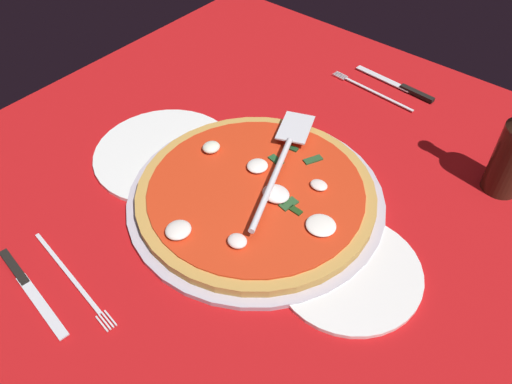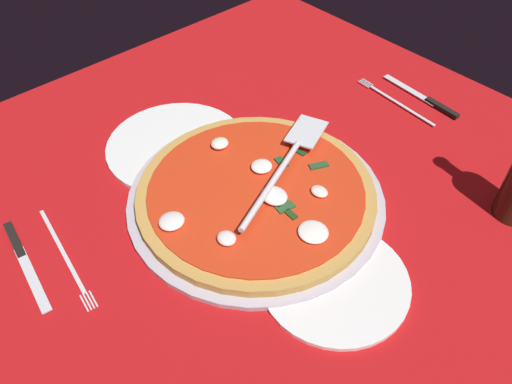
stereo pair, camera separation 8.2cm
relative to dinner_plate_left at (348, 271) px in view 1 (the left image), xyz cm
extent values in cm
cube|color=#B21114|center=(21.02, -7.16, -1.00)|extent=(106.27, 106.27, 0.80)
cube|color=silver|center=(-18.83, -2.74, -0.55)|extent=(8.86, 8.86, 0.10)
cube|color=silver|center=(-9.98, -29.30, -0.55)|extent=(8.86, 8.86, 0.10)
cube|color=silver|center=(-9.98, -11.59, -0.55)|extent=(8.86, 8.86, 0.10)
cube|color=silver|center=(-9.98, 6.12, -0.55)|extent=(8.86, 8.86, 0.10)
cube|color=silver|center=(-1.12, -55.87, -0.55)|extent=(8.86, 8.86, 0.10)
cube|color=silver|center=(-1.12, -38.16, -0.55)|extent=(8.86, 8.86, 0.10)
cube|color=silver|center=(-1.12, -20.45, -0.55)|extent=(8.86, 8.86, 0.10)
cube|color=silver|center=(-1.12, -2.74, -0.55)|extent=(8.86, 8.86, 0.10)
cube|color=silver|center=(-1.12, 14.98, -0.55)|extent=(8.86, 8.86, 0.10)
cube|color=silver|center=(7.73, -47.02, -0.55)|extent=(8.86, 8.86, 0.10)
cube|color=silver|center=(7.73, -29.30, -0.55)|extent=(8.86, 8.86, 0.10)
cube|color=silver|center=(7.73, -11.59, -0.55)|extent=(8.86, 8.86, 0.10)
cube|color=silver|center=(7.73, 6.12, -0.55)|extent=(8.86, 8.86, 0.10)
cube|color=silver|center=(7.73, 23.83, -0.55)|extent=(8.86, 8.86, 0.10)
cube|color=silver|center=(16.59, -55.87, -0.55)|extent=(8.86, 8.86, 0.10)
cube|color=silver|center=(16.59, -38.16, -0.55)|extent=(8.86, 8.86, 0.10)
cube|color=silver|center=(16.59, -20.45, -0.55)|extent=(8.86, 8.86, 0.10)
cube|color=silver|center=(16.59, -2.74, -0.55)|extent=(8.86, 8.86, 0.10)
cube|color=silver|center=(16.59, 14.98, -0.55)|extent=(8.86, 8.86, 0.10)
cube|color=silver|center=(16.59, 32.69, -0.55)|extent=(8.86, 8.86, 0.10)
cube|color=silver|center=(25.45, -47.02, -0.55)|extent=(8.86, 8.86, 0.10)
cube|color=silver|center=(25.45, -29.30, -0.55)|extent=(8.86, 8.86, 0.10)
cube|color=silver|center=(25.45, -11.59, -0.55)|extent=(8.86, 8.86, 0.10)
cube|color=silver|center=(25.45, 6.12, -0.55)|extent=(8.86, 8.86, 0.10)
cube|color=silver|center=(25.45, 23.83, -0.55)|extent=(8.86, 8.86, 0.10)
cube|color=silver|center=(34.30, -55.87, -0.55)|extent=(8.86, 8.86, 0.10)
cube|color=silver|center=(34.30, -38.16, -0.55)|extent=(8.86, 8.86, 0.10)
cube|color=silver|center=(34.30, -20.45, -0.55)|extent=(8.86, 8.86, 0.10)
cube|color=silver|center=(34.30, -2.74, -0.55)|extent=(8.86, 8.86, 0.10)
cube|color=silver|center=(34.30, 14.98, -0.55)|extent=(8.86, 8.86, 0.10)
cube|color=silver|center=(34.30, 32.69, -0.55)|extent=(8.86, 8.86, 0.10)
cube|color=silver|center=(43.16, -47.02, -0.55)|extent=(8.86, 8.86, 0.10)
cube|color=silver|center=(43.16, -29.30, -0.55)|extent=(8.86, 8.86, 0.10)
cube|color=silver|center=(43.16, -11.59, -0.55)|extent=(8.86, 8.86, 0.10)
cube|color=silver|center=(43.16, 6.12, -0.55)|extent=(8.86, 8.86, 0.10)
cube|color=silver|center=(43.16, 23.83, -0.55)|extent=(8.86, 8.86, 0.10)
cube|color=silver|center=(52.01, -55.87, -0.55)|extent=(8.86, 8.86, 0.10)
cube|color=silver|center=(52.01, -38.16, -0.55)|extent=(8.86, 8.86, 0.10)
cube|color=silver|center=(52.01, -20.45, -0.55)|extent=(8.86, 8.86, 0.10)
cube|color=silver|center=(52.01, -2.74, -0.55)|extent=(8.86, 8.86, 0.10)
cube|color=silver|center=(52.01, 14.98, -0.55)|extent=(8.86, 8.86, 0.10)
cube|color=silver|center=(60.87, -47.02, -0.55)|extent=(8.86, 8.86, 0.10)
cube|color=silver|center=(60.87, -29.30, -0.55)|extent=(8.86, 8.86, 0.10)
cube|color=silver|center=(60.87, -11.59, -0.55)|extent=(8.86, 8.86, 0.10)
cube|color=silver|center=(60.87, 6.12, -0.55)|extent=(8.86, 8.86, 0.10)
cube|color=silver|center=(69.73, -55.87, -0.55)|extent=(8.86, 8.86, 0.10)
cube|color=silver|center=(69.73, -38.16, -0.55)|extent=(8.86, 8.86, 0.10)
cube|color=silver|center=(69.73, -20.45, -0.55)|extent=(8.86, 8.86, 0.10)
cube|color=silver|center=(69.73, -2.74, -0.55)|extent=(8.86, 8.86, 0.10)
cylinder|color=#B8B1C1|center=(19.37, -2.61, 0.10)|extent=(41.77, 41.77, 1.20)
cylinder|color=white|center=(0.00, 0.00, 0.00)|extent=(21.28, 21.28, 1.00)
cylinder|color=white|center=(39.06, -0.91, 0.00)|extent=(25.27, 25.27, 1.00)
cylinder|color=#C29043|center=(19.37, -2.61, 1.42)|extent=(38.65, 38.65, 1.45)
cylinder|color=red|center=(19.37, -2.61, 2.30)|extent=(34.96, 34.96, 0.30)
ellipsoid|color=white|center=(11.84, -9.31, 2.91)|extent=(2.93, 2.34, 0.92)
ellipsoid|color=white|center=(22.33, 11.73, 3.07)|extent=(3.75, 3.98, 1.25)
ellipsoid|color=white|center=(6.75, -2.49, 2.91)|extent=(4.62, 4.44, 0.93)
ellipsoid|color=silver|center=(31.33, -4.96, 3.14)|extent=(2.89, 3.17, 1.38)
ellipsoid|color=white|center=(14.31, 7.76, 3.04)|extent=(2.98, 2.66, 1.18)
ellipsoid|color=white|center=(15.85, -3.23, 3.10)|extent=(4.52, 3.89, 1.31)
ellipsoid|color=white|center=(22.26, -6.48, 2.99)|extent=(3.46, 3.59, 1.08)
cube|color=#1E5029|center=(20.73, -9.93, 2.60)|extent=(2.97, 1.84, 0.30)
cube|color=#163E18|center=(14.44, -3.36, 2.60)|extent=(1.25, 2.20, 0.30)
cube|color=#184120|center=(21.13, -14.10, 2.60)|extent=(2.70, 1.35, 0.30)
cube|color=#1E3E16|center=(11.56, -2.73, 2.60)|extent=(2.12, 1.14, 0.30)
cube|color=#29522A|center=(13.25, -3.17, 2.60)|extent=(2.09, 3.16, 0.30)
cube|color=#254C28|center=(16.25, -14.00, 2.60)|extent=(2.56, 3.48, 0.30)
cube|color=silver|center=(22.77, -17.70, 3.97)|extent=(7.98, 9.52, 0.30)
cylinder|color=silver|center=(17.23, -4.00, 4.32)|extent=(8.97, 20.24, 1.00)
cube|color=white|center=(18.69, -43.88, -0.20)|extent=(20.40, 13.60, 0.60)
cube|color=silver|center=(18.92, -41.20, 0.23)|extent=(16.48, 1.99, 0.25)
cube|color=silver|center=(28.57, -42.68, 0.23)|extent=(3.01, 0.47, 0.25)
cube|color=silver|center=(28.61, -42.24, 0.23)|extent=(3.01, 0.47, 0.25)
cube|color=silver|center=(28.65, -41.80, 0.23)|extent=(3.01, 0.47, 0.25)
cube|color=silver|center=(28.68, -41.36, 0.23)|extent=(3.01, 0.47, 0.25)
cube|color=black|center=(12.85, -46.10, 0.50)|extent=(7.59, 1.83, 0.80)
cube|color=silver|center=(21.27, -46.81, 0.23)|extent=(13.22, 2.51, 0.25)
cube|color=white|center=(31.40, 28.51, -0.20)|extent=(19.73, 14.02, 0.60)
cube|color=silver|center=(31.04, 25.93, 0.23)|extent=(18.56, 3.16, 0.25)
cube|color=silver|center=(20.41, 28.07, 0.23)|extent=(3.00, 0.63, 0.25)
cube|color=silver|center=(20.35, 27.63, 0.23)|extent=(3.00, 0.63, 0.25)
cube|color=silver|center=(20.29, 27.19, 0.23)|extent=(3.00, 0.63, 0.25)
cube|color=silver|center=(20.23, 26.76, 0.23)|extent=(3.00, 0.63, 0.25)
cube|color=black|center=(37.29, 30.33, 0.50)|extent=(7.54, 2.21, 0.80)
cube|color=silver|center=(29.00, 31.48, 0.23)|extent=(13.09, 3.18, 0.25)
cylinder|color=#321C12|center=(-10.17, -30.85, 5.95)|extent=(6.08, 6.08, 12.90)
camera|label=1|loc=(-17.52, 42.04, 60.53)|focal=35.96mm
camera|label=2|loc=(-23.49, 36.35, 60.53)|focal=35.96mm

